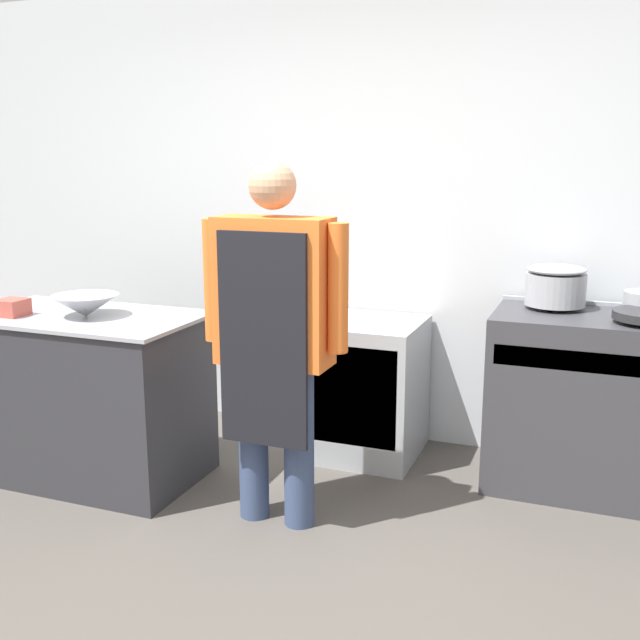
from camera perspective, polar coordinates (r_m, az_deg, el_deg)
The scene contains 9 objects.
ground_plane at distance 3.00m, azimuth -9.81°, elevation -22.11°, with size 14.00×14.00×0.00m, color #4C4742.
wall_back at distance 4.47m, azimuth 3.99°, elevation 8.00°, with size 8.00×0.05×2.70m.
prep_counter at distance 4.19m, azimuth -17.27°, elevation -5.52°, with size 1.24×0.70×0.88m.
stove at distance 4.07m, azimuth 20.13°, elevation -5.98°, with size 1.03×0.60×0.93m.
fridge_unit at distance 4.30m, azimuth 3.72°, elevation -5.21°, with size 0.58×0.60×0.78m.
person_cook at distance 3.35m, azimuth -3.57°, elevation -0.23°, with size 0.70×0.24×1.67m.
mixing_bowl at distance 4.02m, azimuth -17.44°, elevation 1.05°, with size 0.34×0.34×0.11m.
plastic_tub at distance 4.17m, azimuth -22.42°, elevation 0.89°, with size 0.14×0.14×0.09m.
stock_pot at distance 4.05m, azimuth 17.51°, elevation 2.59°, with size 0.31×0.31×0.21m.
Camera 1 is at (1.32, -2.10, 1.69)m, focal length 42.00 mm.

